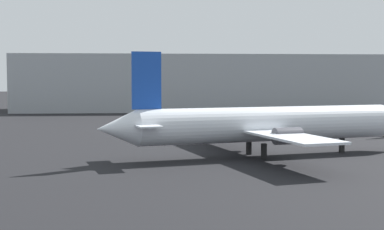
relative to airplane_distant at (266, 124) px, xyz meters
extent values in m
cylinder|color=silver|center=(0.24, 0.06, 0.01)|extent=(27.54, 9.99, 3.54)
cone|color=silver|center=(-14.99, -3.68, 0.01)|extent=(4.62, 4.36, 3.54)
cube|color=silver|center=(-1.09, -0.27, -0.52)|extent=(10.55, 26.87, 0.21)
cube|color=silver|center=(-12.67, -3.11, 0.37)|extent=(3.85, 7.76, 0.14)
cube|color=#1947B2|center=(-12.24, -3.01, 4.50)|extent=(2.83, 0.94, 5.44)
cylinder|color=#4C4C54|center=(-1.49, 4.84, -0.70)|extent=(2.97, 2.19, 1.60)
cylinder|color=#4C4C54|center=(0.92, -4.98, -0.70)|extent=(2.97, 2.19, 1.60)
cube|color=black|center=(8.79, 2.16, -2.53)|extent=(0.54, 0.54, 1.55)
cube|color=black|center=(-1.51, 1.46, -2.53)|extent=(0.54, 0.54, 1.55)
cube|color=black|center=(-0.67, -1.99, -2.53)|extent=(0.54, 0.54, 1.55)
cube|color=#999EA3|center=(2.55, 80.85, 3.31)|extent=(88.75, 22.05, 13.24)
camera|label=1|loc=(-12.78, -56.73, 4.91)|focal=52.95mm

